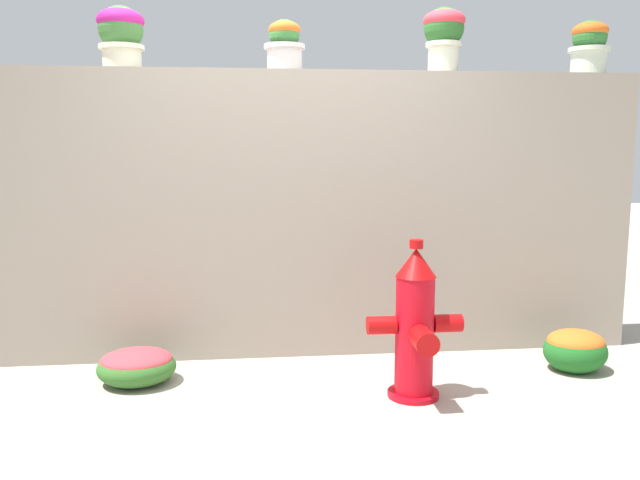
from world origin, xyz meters
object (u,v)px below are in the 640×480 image
(fire_hydrant, at_px, (415,327))
(flower_bush_left, at_px, (137,365))
(potted_plant_2, at_px, (285,44))
(potted_plant_4, at_px, (589,45))
(potted_plant_3, at_px, (444,33))
(potted_plant_1, at_px, (121,33))
(flower_bush_right, at_px, (575,348))

(fire_hydrant, distance_m, flower_bush_left, 1.72)
(potted_plant_2, relative_size, flower_bush_left, 0.72)
(flower_bush_left, bearing_deg, fire_hydrant, -13.84)
(fire_hydrant, xyz_separation_m, flower_bush_left, (-1.64, 0.41, -0.31))
(potted_plant_2, distance_m, potted_plant_4, 2.17)
(potted_plant_3, relative_size, flower_bush_left, 0.91)
(potted_plant_1, height_order, flower_bush_left, potted_plant_1)
(potted_plant_2, xyz_separation_m, flower_bush_right, (1.84, -0.65, -1.99))
(fire_hydrant, relative_size, flower_bush_right, 2.27)
(flower_bush_left, relative_size, flower_bush_right, 1.17)
(potted_plant_4, bearing_deg, potted_plant_2, 179.76)
(potted_plant_3, distance_m, potted_plant_4, 1.07)
(potted_plant_3, distance_m, flower_bush_left, 2.99)
(potted_plant_1, xyz_separation_m, potted_plant_2, (1.08, -0.03, -0.06))
(flower_bush_left, bearing_deg, potted_plant_1, 101.16)
(potted_plant_2, bearing_deg, potted_plant_3, -1.93)
(flower_bush_right, bearing_deg, fire_hydrant, -164.06)
(potted_plant_2, relative_size, potted_plant_3, 0.78)
(potted_plant_4, bearing_deg, flower_bush_right, -116.53)
(potted_plant_1, relative_size, flower_bush_left, 0.86)
(potted_plant_4, xyz_separation_m, flower_bush_left, (-3.13, -0.57, -2.05))
(potted_plant_1, bearing_deg, flower_bush_right, -13.15)
(potted_plant_3, bearing_deg, potted_plant_2, 178.07)
(potted_plant_4, distance_m, flower_bush_left, 3.78)
(potted_plant_3, height_order, flower_bush_right, potted_plant_3)
(potted_plant_2, height_order, flower_bush_right, potted_plant_2)
(potted_plant_4, height_order, flower_bush_right, potted_plant_4)
(potted_plant_3, height_order, potted_plant_4, potted_plant_3)
(potted_plant_1, relative_size, potted_plant_4, 1.08)
(potted_plant_3, xyz_separation_m, potted_plant_4, (1.07, 0.03, -0.06))
(flower_bush_right, bearing_deg, flower_bush_left, 178.49)
(potted_plant_3, xyz_separation_m, flower_bush_right, (0.75, -0.62, -2.08))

